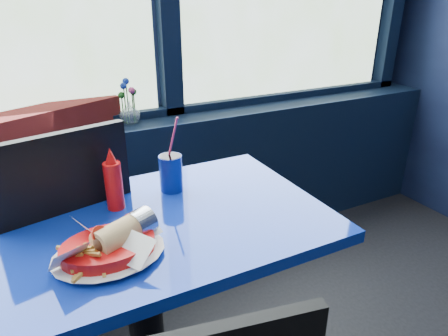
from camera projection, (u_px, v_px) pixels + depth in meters
window_sill at (33, 217)px, 1.95m from camera, size 5.00×0.26×0.80m
near_table at (141, 272)px, 1.30m from camera, size 1.20×0.70×0.75m
chair_near_back at (79, 233)px, 1.49m from camera, size 0.55×0.55×1.01m
planter_box at (51, 121)px, 1.83m from camera, size 0.67×0.43×0.13m
flower_vase at (129, 110)px, 1.99m from camera, size 0.12×0.13×0.22m
food_basket at (110, 245)px, 1.06m from camera, size 0.27×0.25×0.10m
ketchup_bottle at (113, 182)px, 1.28m from camera, size 0.06×0.06×0.21m
soda_cup at (171, 172)px, 1.41m from camera, size 0.08×0.08×0.28m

